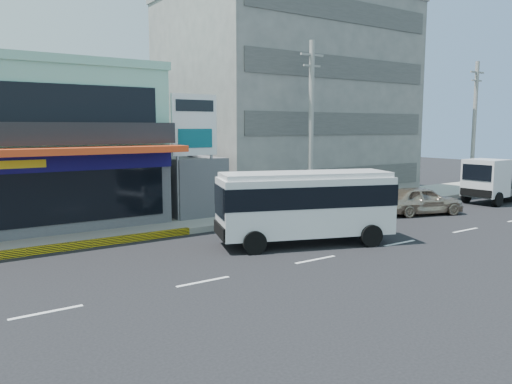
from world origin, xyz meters
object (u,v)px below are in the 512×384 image
concrete_building (285,102)px  satellite_dish (188,156)px  utility_pole_far (474,128)px  billboard (194,132)px  sedan (421,200)px  shop_building (25,150)px  tanker_truck (504,178)px  utility_pole_near (311,128)px  minibus (305,201)px

concrete_building → satellite_dish: bearing=-158.2°
utility_pole_far → billboard: bearing=175.4°
concrete_building → utility_pole_far: concrete_building is taller
sedan → concrete_building: bearing=28.5°
shop_building → tanker_truck: size_ratio=1.60×
utility_pole_far → sedan: size_ratio=1.98×
concrete_building → shop_building: bearing=-176.6°
billboard → sedan: bearing=-21.5°
utility_pole_far → tanker_truck: utility_pole_far is taller
utility_pole_near → minibus: (-4.64, -5.10, -3.23)m
utility_pole_near → sedan: (6.00, -3.12, -4.29)m
billboard → satellite_dish: bearing=74.5°
utility_pole_far → utility_pole_near: bearing=180.0°
utility_pole_near → satellite_dish: bearing=149.0°
shop_building → utility_pole_near: 15.50m
shop_building → tanker_truck: 30.88m
utility_pole_far → minibus: bearing=-166.1°
billboard → shop_building: bearing=147.7°
shop_building → sedan: bearing=-25.8°
concrete_building → minibus: concrete_building is taller
concrete_building → tanker_truck: bearing=-42.9°
shop_building → concrete_building: (18.00, 1.05, 3.00)m
satellite_dish → utility_pole_near: 7.17m
shop_building → billboard: bearing=-32.3°
minibus → tanker_truck: (19.94, 2.20, -0.30)m
satellite_dish → tanker_truck: 22.36m
minibus → sedan: bearing=10.6°
shop_building → minibus: bearing=-51.2°
billboard → minibus: billboard is taller
utility_pole_far → shop_building: bearing=167.7°
sedan → tanker_truck: (9.30, 0.21, 0.77)m
shop_building → satellite_dish: bearing=-20.2°
shop_building → sedan: (20.00, -9.66, -3.14)m
tanker_truck → sedan: bearing=-178.7°
shop_building → concrete_building: size_ratio=0.77×
utility_pole_near → utility_pole_far: size_ratio=1.00×
utility_pole_near → utility_pole_far: (16.00, 0.00, 0.00)m
concrete_building → satellite_dish: size_ratio=10.67×
utility_pole_near → utility_pole_far: 16.00m
satellite_dish → sedan: (12.00, -6.72, -2.72)m
satellite_dish → utility_pole_far: utility_pole_far is taller
concrete_building → satellite_dish: concrete_building is taller
billboard → utility_pole_far: size_ratio=0.69×
concrete_building → billboard: 12.17m
utility_pole_near → minibus: utility_pole_near is taller
billboard → utility_pole_near: bearing=-15.5°
utility_pole_far → sedan: utility_pole_far is taller
satellite_dish → billboard: billboard is taller
concrete_building → tanker_truck: 16.34m
billboard → minibus: (1.86, -6.90, -3.00)m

